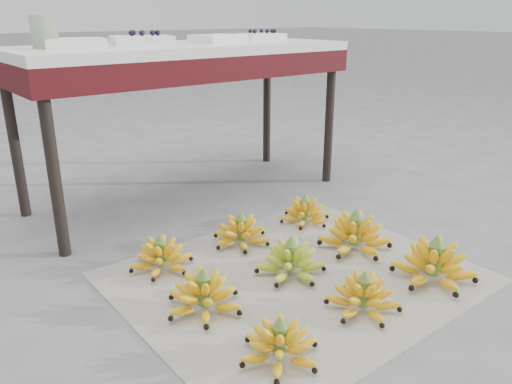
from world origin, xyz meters
TOP-DOWN VIEW (x-y plane):
  - ground at (0.00, 0.00)m, footprint 60.00×60.00m
  - newspaper_mat at (-0.05, -0.00)m, footprint 1.26×1.06m
  - bunch_front_left at (-0.41, -0.32)m, footprint 0.29×0.29m
  - bunch_front_center at (-0.03, -0.31)m, footprint 0.28×0.28m
  - bunch_front_right at (0.34, -0.34)m, footprint 0.32×0.32m
  - bunch_mid_left at (-0.44, 0.02)m, footprint 0.32×0.32m
  - bunch_mid_center at (-0.05, 0.02)m, footprint 0.33×0.33m
  - bunch_mid_right at (0.31, 0.02)m, footprint 0.33×0.33m
  - bunch_back_left at (-0.41, 0.37)m, footprint 0.30×0.30m
  - bunch_back_center at (-0.03, 0.36)m, footprint 0.31×0.31m
  - bunch_back_right at (0.35, 0.35)m, footprint 0.29×0.29m
  - vendor_table at (0.12, 1.02)m, footprint 1.67×0.67m
  - tray_far_left at (-0.41, 1.05)m, footprint 0.28×0.22m
  - tray_left at (-0.09, 1.02)m, footprint 0.31×0.26m
  - tray_right at (0.31, 0.99)m, footprint 0.29×0.23m
  - tray_far_right at (0.65, 1.05)m, footprint 0.25×0.19m
  - glass_jar at (-0.53, 1.04)m, footprint 0.13×0.13m

SIDE VIEW (x-z plane):
  - ground at x=0.00m, z-range 0.00..0.00m
  - newspaper_mat at x=-0.05m, z-range 0.00..0.01m
  - bunch_back_right at x=0.35m, z-range -0.02..0.13m
  - bunch_front_left at x=-0.41m, z-range -0.02..0.13m
  - bunch_back_left at x=-0.41m, z-range -0.02..0.13m
  - bunch_front_center at x=-0.03m, z-range -0.02..0.13m
  - bunch_back_center at x=-0.03m, z-range -0.02..0.13m
  - bunch_mid_left at x=-0.44m, z-range -0.02..0.14m
  - bunch_mid_center at x=-0.05m, z-range -0.02..0.14m
  - bunch_mid_right at x=0.31m, z-range -0.02..0.16m
  - bunch_front_right at x=0.34m, z-range -0.02..0.16m
  - vendor_table at x=0.12m, z-range 0.31..1.11m
  - tray_far_left at x=-0.41m, z-range 0.80..0.84m
  - tray_right at x=0.31m, z-range 0.80..0.84m
  - tray_far_right at x=0.65m, z-range 0.79..0.85m
  - tray_left at x=-0.09m, z-range 0.79..0.86m
  - glass_jar at x=-0.53m, z-range 0.80..0.94m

